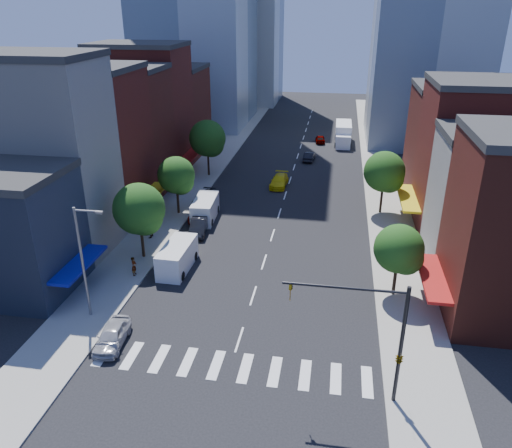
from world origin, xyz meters
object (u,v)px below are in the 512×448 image
(box_truck, at_px, (343,134))
(parked_car_third, at_px, (202,213))
(parked_car_front, at_px, (112,336))
(parked_car_rear, at_px, (204,198))
(traffic_car_oncoming, at_px, (309,156))
(pedestrian_near, at_px, (134,266))
(cargo_van_near, at_px, (177,258))
(taxi, at_px, (279,181))
(traffic_car_far, at_px, (320,139))
(pedestrian_far, at_px, (149,229))
(parked_car_second, at_px, (199,226))
(cargo_van_far, at_px, (205,209))

(box_truck, bearing_deg, parked_car_third, -113.78)
(parked_car_front, bearing_deg, parked_car_third, 84.26)
(parked_car_rear, xyz_separation_m, traffic_car_oncoming, (11.47, 19.97, 0.02))
(parked_car_third, height_order, pedestrian_near, pedestrian_near)
(cargo_van_near, bearing_deg, taxi, 76.35)
(parked_car_third, relative_size, traffic_car_far, 1.38)
(parked_car_third, xyz_separation_m, pedestrian_near, (-2.56, -13.44, 0.30))
(taxi, xyz_separation_m, traffic_car_far, (4.31, 23.65, -0.08))
(pedestrian_far, bearing_deg, parked_car_second, 119.66)
(parked_car_rear, height_order, pedestrian_near, pedestrian_near)
(parked_car_third, distance_m, traffic_car_oncoming, 26.95)
(cargo_van_near, relative_size, pedestrian_near, 3.22)
(parked_car_rear, relative_size, pedestrian_far, 2.26)
(traffic_car_oncoming, height_order, box_truck, box_truck)
(box_truck, bearing_deg, traffic_car_far, 177.16)
(taxi, bearing_deg, cargo_van_near, -102.85)
(taxi, distance_m, pedestrian_near, 27.65)
(cargo_van_far, distance_m, pedestrian_near, 13.85)
(parked_car_third, relative_size, taxi, 1.05)
(cargo_van_near, distance_m, pedestrian_near, 3.84)
(traffic_car_far, bearing_deg, parked_car_rear, 62.88)
(parked_car_front, bearing_deg, pedestrian_far, 97.22)
(parked_car_rear, height_order, traffic_car_oncoming, traffic_car_oncoming)
(parked_car_second, xyz_separation_m, traffic_car_far, (10.89, 39.62, -0.12))
(traffic_car_far, height_order, box_truck, box_truck)
(pedestrian_far, bearing_deg, pedestrian_near, 14.36)
(pedestrian_near, bearing_deg, parked_car_third, -14.72)
(pedestrian_near, bearing_deg, pedestrian_far, 6.85)
(box_truck, bearing_deg, taxi, -109.78)
(cargo_van_near, bearing_deg, traffic_car_far, 78.63)
(parked_car_rear, height_order, traffic_car_far, traffic_car_far)
(traffic_car_oncoming, bearing_deg, pedestrian_near, 76.82)
(parked_car_front, distance_m, parked_car_second, 19.37)
(traffic_car_oncoming, height_order, traffic_car_far, traffic_car_oncoming)
(parked_car_second, height_order, parked_car_third, parked_car_second)
(parked_car_front, xyz_separation_m, cargo_van_far, (0.73, 22.98, 0.45))
(cargo_van_far, relative_size, traffic_car_oncoming, 1.42)
(pedestrian_near, bearing_deg, taxi, -24.63)
(box_truck, relative_size, pedestrian_far, 4.39)
(parked_car_third, relative_size, cargo_van_far, 0.91)
(parked_car_second, bearing_deg, pedestrian_far, -160.93)
(parked_car_second, relative_size, box_truck, 0.54)
(box_truck, bearing_deg, pedestrian_far, -115.52)
(parked_car_front, distance_m, cargo_van_far, 23.00)
(parked_car_rear, bearing_deg, parked_car_second, -72.56)
(parked_car_third, distance_m, cargo_van_near, 11.61)
(cargo_van_near, bearing_deg, parked_car_third, 95.24)
(parked_car_front, height_order, parked_car_rear, parked_car_front)
(parked_car_front, bearing_deg, taxi, 73.10)
(taxi, distance_m, traffic_car_far, 24.04)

